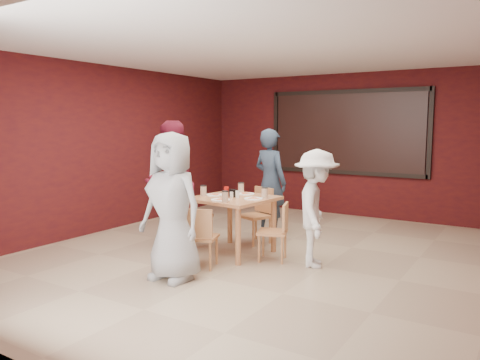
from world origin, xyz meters
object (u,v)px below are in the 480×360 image
Objects in this scene: dining_table at (234,204)px; diner_right at (316,208)px; diner_front at (172,207)px; chair_left at (189,211)px; chair_front at (200,234)px; diner_left at (170,183)px; chair_back at (258,212)px; chair_right at (277,228)px; diner_back at (270,182)px.

dining_table is 0.75× the size of diner_right.
diner_front is at bearing -89.89° from dining_table.
chair_left is at bearing 176.77° from dining_table.
diner_right is (1.19, 0.87, 0.31)m from chair_front.
diner_front is at bearing 45.48° from diner_left.
dining_table reaches higher than chair_back.
chair_back is at bearing 91.41° from chair_front.
diner_right is (1.22, 1.37, -0.11)m from diner_front.
diner_right reaches higher than chair_right.
chair_left is at bearing 74.84° from diner_back.
chair_right is 1.58m from diner_back.
diner_front is 1.00× the size of diner_back.
diner_right reaches higher than chair_left.
diner_front reaches higher than chair_back.
chair_back is at bearing 90.48° from dining_table.
dining_table is 0.64× the size of diner_back.
diner_left is at bearing 133.56° from diner_front.
diner_back reaches higher than diner_right.
chair_front is 0.65m from diner_front.
chair_back is 1.05m from chair_left.
chair_back is 0.71m from diner_back.
diner_back is at bearing 25.46° from diner_right.
chair_back is 0.56× the size of diner_right.
diner_right is at bearing 97.32° from diner_left.
chair_front is at bearing -128.98° from chair_right.
chair_right is 0.52× the size of diner_right.
diner_front is (0.00, -1.32, 0.16)m from dining_table.
chair_left is at bearing 123.64° from diner_front.
diner_front reaches higher than diner_right.
dining_table is 1.24× the size of chair_left.
diner_right is (0.52, 0.05, 0.31)m from chair_right.
chair_front is at bearing 108.52° from diner_back.
diner_front is (0.01, -2.02, 0.39)m from chair_back.
diner_right reaches higher than chair_front.
chair_left is at bearing 134.69° from chair_front.
dining_table is 0.85m from chair_left.
dining_table is 1.11m from diner_left.
diner_back is at bearing 100.83° from chair_back.
diner_left is (-0.97, -1.36, 0.06)m from diner_back.
diner_left is (-1.78, -0.07, 0.49)m from chair_right.
diner_back reaches higher than chair_left.
diner_right is at bearing 50.69° from diner_front.
diner_left reaches higher than chair_left.
diner_back is 1.67m from diner_left.
chair_front is 1.43m from diner_left.
diner_front reaches higher than dining_table.
dining_table is 1.43× the size of chair_front.
diner_back is (-0.11, 0.58, 0.39)m from chair_back.
diner_left is 1.24× the size of diner_right.
dining_table reaches higher than chair_left.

